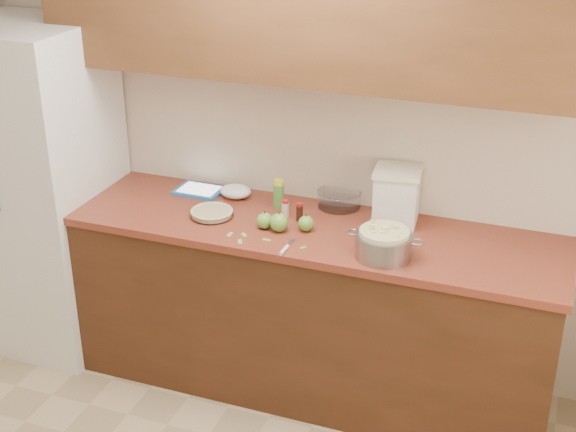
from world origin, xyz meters
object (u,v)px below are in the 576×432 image
(pie, at_px, (212,213))
(colander, at_px, (384,244))
(flour_canister, at_px, (397,195))
(tablet, at_px, (199,190))

(pie, xyz_separation_m, colander, (0.90, -0.12, 0.04))
(flour_canister, bearing_deg, tablet, -179.65)
(pie, relative_size, colander, 0.63)
(colander, height_order, tablet, colander)
(pie, xyz_separation_m, flour_canister, (0.87, 0.26, 0.12))
(pie, distance_m, colander, 0.91)
(tablet, bearing_deg, pie, -51.58)
(pie, distance_m, tablet, 0.32)
(pie, bearing_deg, colander, -7.52)
(pie, relative_size, tablet, 0.88)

